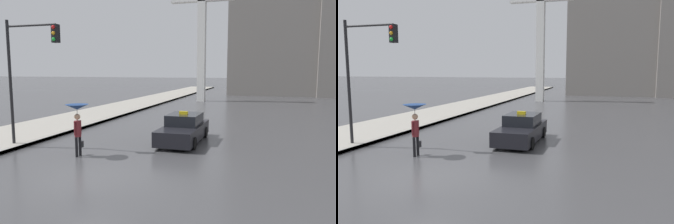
{
  "view_description": "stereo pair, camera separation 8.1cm",
  "coord_description": "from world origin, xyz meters",
  "views": [
    {
      "loc": [
        5.72,
        -9.62,
        3.68
      ],
      "look_at": [
        0.49,
        7.43,
        1.4
      ],
      "focal_mm": 35.0,
      "sensor_mm": 36.0,
      "label": 1
    },
    {
      "loc": [
        5.79,
        -9.6,
        3.68
      ],
      "look_at": [
        0.49,
        7.43,
        1.4
      ],
      "focal_mm": 35.0,
      "sensor_mm": 36.0,
      "label": 2
    }
  ],
  "objects": [
    {
      "name": "pedestrian_with_umbrella",
      "position": [
        -1.99,
        2.38,
        1.77
      ],
      "size": [
        0.97,
        0.97,
        2.25
      ],
      "rotation": [
        0.0,
        0.0,
        1.42
      ],
      "color": "black",
      "rests_on": "ground_plane"
    },
    {
      "name": "taxi",
      "position": [
        1.63,
        6.49,
        0.66
      ],
      "size": [
        1.91,
        4.66,
        1.6
      ],
      "rotation": [
        0.0,
        0.0,
        3.14
      ],
      "color": "black",
      "rests_on": "ground_plane"
    },
    {
      "name": "traffic_light",
      "position": [
        -4.93,
        3.04,
        4.1
      ],
      "size": [
        2.82,
        0.38,
        5.99
      ],
      "color": "black",
      "rests_on": "ground_plane"
    },
    {
      "name": "ground_plane",
      "position": [
        0.0,
        0.0,
        0.0
      ],
      "size": [
        300.0,
        300.0,
        0.0
      ],
      "primitive_type": "plane",
      "color": "#424244"
    },
    {
      "name": "monument_cross",
      "position": [
        -1.96,
        28.94,
        9.45
      ],
      "size": [
        7.33,
        0.9,
        16.67
      ],
      "color": "white",
      "rests_on": "ground_plane"
    }
  ]
}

